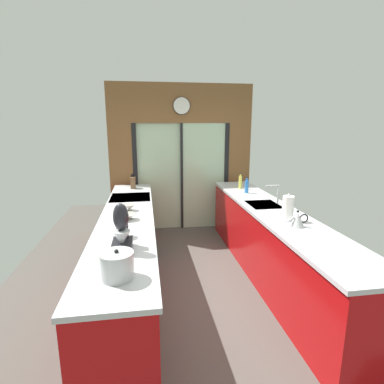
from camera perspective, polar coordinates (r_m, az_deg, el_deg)
name	(u,v)px	position (r m, az deg, el deg)	size (l,w,h in m)	color
ground_plane	(198,270)	(4.32, 1.11, -14.65)	(5.04, 7.60, 0.02)	#4C4742
back_wall_unit	(182,149)	(5.64, -2.01, 8.12)	(2.64, 0.12, 2.70)	brown
left_counter_run	(128,258)	(3.65, -12.07, -12.07)	(0.62, 3.80, 0.92)	#AD0C0F
right_counter_run	(270,243)	(4.11, 14.66, -9.32)	(0.62, 3.80, 0.92)	#AD0C0F
sink_faucet	(276,191)	(4.20, 15.65, 0.14)	(0.19, 0.02, 0.26)	#B7BABC
oven_range	(132,227)	(4.69, -11.34, -6.47)	(0.60, 0.60, 0.92)	black
mixing_bowl_near	(125,233)	(2.96, -12.66, -7.65)	(0.17, 0.17, 0.08)	silver
mixing_bowl_mid	(128,217)	(3.49, -12.10, -4.59)	(0.20, 0.20, 0.07)	gray
mixing_bowl_far	(129,207)	(3.84, -11.82, -2.87)	(0.16, 0.16, 0.08)	gray
knife_block	(133,182)	(5.18, -11.13, 1.82)	(0.08, 0.14, 0.26)	brown
stand_mixer	(122,232)	(2.64, -13.19, -7.43)	(0.17, 0.27, 0.42)	black
stock_pot	(117,265)	(2.22, -14.01, -13.34)	(0.24, 0.24, 0.21)	#B7BABC
kettle	(297,219)	(3.36, 19.36, -4.94)	(0.23, 0.16, 0.18)	#B7BABC
soap_bottle_near	(247,186)	(4.80, 10.33, 1.10)	(0.06, 0.06, 0.25)	#286BB7
soap_bottle_far	(240,182)	(5.10, 9.14, 1.89)	(0.05, 0.05, 0.26)	#D1CC4C
paper_towel_roll	(288,208)	(3.53, 17.74, -2.97)	(0.14, 0.14, 0.31)	#B7BABC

